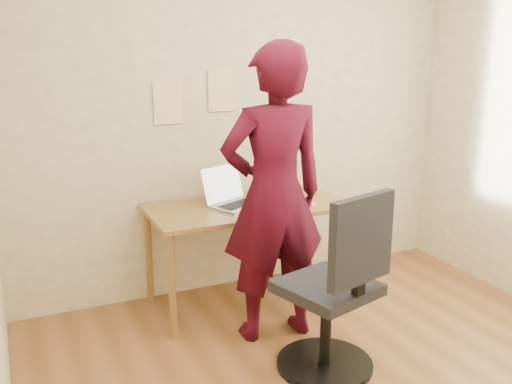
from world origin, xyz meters
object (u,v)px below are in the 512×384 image
laptop (233,197)px  phone (280,209)px  desk (247,217)px  person (274,195)px  office_chair (336,298)px

laptop → phone: size_ratio=3.60×
desk → phone: bearing=-54.4°
phone → person: 0.39m
desk → person: size_ratio=0.75×
desk → person: person is taller
office_chair → desk: bearing=78.2°
office_chair → person: (-0.12, 0.56, 0.47)m
office_chair → laptop: bearing=82.7°
person → laptop: bearing=-81.1°
laptop → person: (0.05, -0.54, 0.14)m
desk → phone: (0.15, -0.21, 0.09)m
phone → person: bearing=-139.3°
laptop → desk: bearing=-49.1°
phone → laptop: bearing=117.8°
desk → laptop: 0.17m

